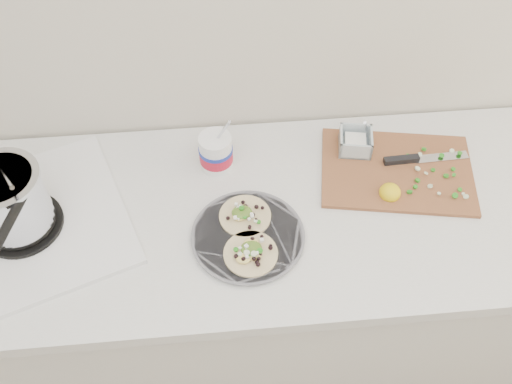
{
  "coord_description": "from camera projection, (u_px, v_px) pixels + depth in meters",
  "views": [
    {
      "loc": [
        0.03,
        0.52,
        2.11
      ],
      "look_at": [
        0.11,
        1.43,
        0.96
      ],
      "focal_mm": 40.0,
      "sensor_mm": 36.0,
      "label": 1
    }
  ],
  "objects": [
    {
      "name": "cutboard",
      "position": [
        395.0,
        166.0,
        1.58
      ],
      "size": [
        0.46,
        0.36,
        0.07
      ],
      "rotation": [
        0.0,
        0.0,
        -0.18
      ],
      "color": "brown",
      "rests_on": "counter"
    },
    {
      "name": "counter",
      "position": [
        223.0,
        292.0,
        1.86
      ],
      "size": [
        2.44,
        0.66,
        0.9
      ],
      "color": "silver",
      "rests_on": "ground"
    },
    {
      "name": "taco_plate",
      "position": [
        248.0,
        234.0,
        1.44
      ],
      "size": [
        0.29,
        0.29,
        0.04
      ],
      "rotation": [
        0.0,
        0.0,
        -0.23
      ],
      "color": "slate",
      "rests_on": "counter"
    },
    {
      "name": "tub",
      "position": [
        217.0,
        150.0,
        1.55
      ],
      "size": [
        0.09,
        0.09,
        0.21
      ],
      "rotation": [
        0.0,
        0.0,
        0.2
      ],
      "color": "white",
      "rests_on": "counter"
    },
    {
      "name": "stove",
      "position": [
        15.0,
        210.0,
        1.41
      ],
      "size": [
        0.64,
        0.61,
        0.24
      ],
      "rotation": [
        0.0,
        0.0,
        0.35
      ],
      "color": "silver",
      "rests_on": "counter"
    }
  ]
}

